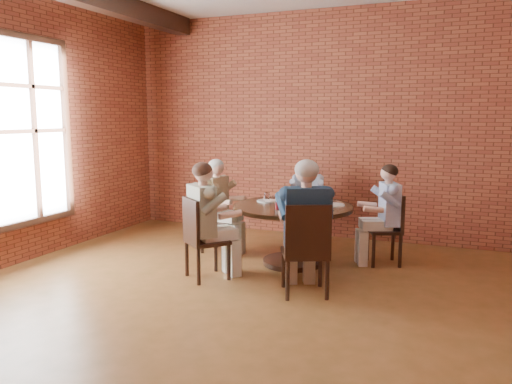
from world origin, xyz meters
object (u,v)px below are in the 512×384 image
at_px(diner_b, 307,202).
at_px(diner_d, 207,221).
at_px(chair_b, 308,210).
at_px(chair_c, 215,216).
at_px(dining_table, 293,223).
at_px(diner_a, 385,215).
at_px(diner_e, 305,228).
at_px(chair_a, 390,226).
at_px(diner_c, 219,206).
at_px(chair_d, 200,235).
at_px(chair_e, 306,247).
at_px(smartphone, 329,211).

relative_size(diner_b, diner_d, 0.92).
height_order(chair_b, chair_c, chair_c).
xyz_separation_m(dining_table, diner_a, (1.05, 0.44, 0.10)).
xyz_separation_m(dining_table, diner_e, (0.44, -0.95, 0.17)).
bearing_deg(diner_d, diner_a, -103.89).
relative_size(chair_a, chair_c, 0.99).
distance_m(chair_a, diner_e, 1.58).
height_order(dining_table, diner_c, diner_c).
distance_m(diner_a, diner_b, 1.35).
bearing_deg(chair_d, diner_d, -90.00).
height_order(dining_table, chair_c, chair_c).
height_order(dining_table, chair_d, chair_d).
bearing_deg(diner_b, chair_e, -80.89).
bearing_deg(chair_e, diner_d, -32.08).
distance_m(diner_c, chair_e, 1.98).
xyz_separation_m(chair_b, smartphone, (0.65, -1.37, 0.27)).
height_order(diner_a, chair_b, diner_a).
xyz_separation_m(diner_a, chair_c, (-2.22, -0.27, -0.13)).
xyz_separation_m(chair_c, chair_e, (1.65, -1.21, 0.03)).
height_order(chair_a, diner_d, diner_d).
bearing_deg(diner_e, diner_c, -60.81).
bearing_deg(chair_a, chair_d, -75.94).
xyz_separation_m(dining_table, diner_d, (-0.73, -0.89, 0.13)).
distance_m(diner_a, smartphone, 0.86).
height_order(chair_b, diner_e, diner_e).
bearing_deg(diner_d, dining_table, -90.00).
bearing_deg(chair_b, smartphone, -71.75).
xyz_separation_m(chair_b, chair_e, (0.63, -2.19, 0.04)).
relative_size(diner_b, diner_e, 0.87).
bearing_deg(chair_d, diner_b, -68.16).
height_order(diner_b, chair_c, diner_b).
xyz_separation_m(chair_b, diner_b, (0.01, -0.07, 0.13)).
distance_m(dining_table, chair_e, 1.14).
xyz_separation_m(chair_b, diner_e, (0.59, -2.11, 0.22)).
distance_m(diner_a, chair_e, 1.58).
bearing_deg(chair_a, dining_table, -90.00).
xyz_separation_m(diner_d, diner_e, (1.17, -0.07, 0.04)).
bearing_deg(dining_table, chair_d, -129.48).
height_order(diner_a, smartphone, diner_a).
relative_size(chair_b, diner_e, 0.62).
distance_m(chair_c, diner_d, 1.16).
height_order(diner_b, chair_d, diner_b).
xyz_separation_m(chair_b, diner_c, (-0.95, -0.99, 0.15)).
bearing_deg(smartphone, dining_table, 176.61).
distance_m(chair_c, smartphone, 1.74).
relative_size(diner_a, diner_c, 0.99).
bearing_deg(chair_d, diner_a, -103.39).
distance_m(chair_a, diner_d, 2.30).
bearing_deg(diner_c, diner_e, -117.48).
bearing_deg(diner_c, chair_d, -155.90).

